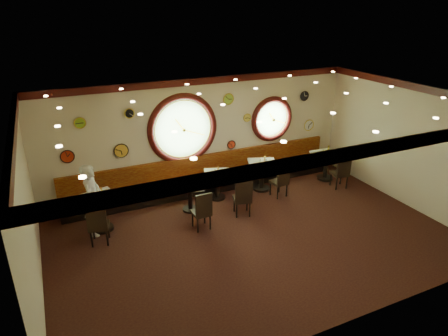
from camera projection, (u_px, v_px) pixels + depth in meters
The scene contains 54 objects.
floor at pixel (253, 237), 9.24m from camera, with size 9.00×6.00×0.00m, color black.
ceiling at pixel (258, 101), 8.01m from camera, with size 9.00×6.00×0.02m, color gold.
wall_back at pixel (203, 135), 11.14m from camera, with size 9.00×0.02×3.20m, color beige.
wall_front at pixel (350, 245), 6.11m from camera, with size 9.00×0.02×3.20m, color beige.
wall_left at pixel (27, 218), 6.88m from camera, with size 0.02×6.00×3.20m, color beige.
wall_right at pixel (407, 145), 10.37m from camera, with size 0.02×6.00×3.20m, color beige.
molding_back at pixel (203, 81), 10.51m from camera, with size 9.00×0.10×0.18m, color #3B0C0A.
molding_front at pixel (361, 151), 5.57m from camera, with size 9.00×0.10×0.18m, color #3B0C0A.
molding_left at pixel (12, 134), 6.32m from camera, with size 0.10×6.00×0.18m, color #3B0C0A.
molding_right at pixel (417, 87), 9.76m from camera, with size 0.10×6.00×0.18m, color #3B0C0A.
banquette_base at pixel (208, 187), 11.48m from camera, with size 8.00×0.55×0.20m, color black.
banquette_seat at pixel (208, 179), 11.38m from camera, with size 8.00×0.55×0.30m, color #5A0E07.
banquette_back at pixel (205, 164), 11.41m from camera, with size 8.00×0.10×0.55m, color #610F07.
porthole_left_glass at pixel (183, 129), 10.80m from camera, with size 1.66×1.66×0.02m, color #86C173.
porthole_left_frame at pixel (183, 129), 10.79m from camera, with size 1.98×1.98×0.18m, color #3B0C0A.
porthole_left_ring at pixel (183, 129), 10.77m from camera, with size 1.61×1.61×0.03m, color gold.
porthole_right_glass at pixel (272, 119), 11.91m from camera, with size 1.10×1.10×0.02m, color #86C173.
porthole_right_frame at pixel (272, 119), 11.89m from camera, with size 1.38×1.38×0.18m, color #3B0C0A.
porthole_right_ring at pixel (272, 119), 11.87m from camera, with size 1.09×1.09×0.03m, color gold.
wall_clock_0 at pixel (228, 99), 11.03m from camera, with size 0.30×0.30×0.03m, color #9CCA3F.
wall_clock_1 at pixel (67, 156), 9.73m from camera, with size 0.32×0.32×0.03m, color red.
wall_clock_2 at pixel (231, 145), 11.59m from camera, with size 0.24×0.24×0.03m, color red.
wall_clock_3 at pixel (121, 151), 10.25m from camera, with size 0.36×0.36×0.03m, color gold.
wall_clock_4 at pixel (247, 118), 11.49m from camera, with size 0.22×0.22×0.03m, color gold.
wall_clock_5 at pixel (304, 96), 12.07m from camera, with size 0.28×0.28×0.03m, color black.
wall_clock_6 at pixel (80, 123), 9.57m from camera, with size 0.26×0.26×0.03m, color #8ABB25.
wall_clock_7 at pixel (129, 113), 10.00m from camera, with size 0.24×0.24×0.03m, color black.
wall_clock_8 at pixel (309, 125), 12.53m from camera, with size 0.34×0.34×0.03m, color white.
table_a at pixel (100, 209), 9.34m from camera, with size 0.99×0.99×0.88m.
table_b at pixel (190, 195), 10.26m from camera, with size 0.77×0.77×0.72m.
table_c at pixel (217, 182), 10.88m from camera, with size 0.90×0.90×0.77m.
table_d at pixel (262, 173), 11.39m from camera, with size 1.00×1.00×0.84m.
table_e at pixel (326, 163), 12.07m from camera, with size 0.82×0.82×0.84m.
chair_a at pixel (98, 222), 8.74m from camera, with size 0.52×0.52×0.63m.
chair_b at pixel (202, 209), 9.34m from camera, with size 0.42×0.42×0.61m.
chair_c at pixel (243, 195), 9.94m from camera, with size 0.53×0.53×0.63m.
chair_d at pixel (281, 178), 10.94m from camera, with size 0.46×0.46×0.60m.
chair_e at pixel (342, 170), 11.44m from camera, with size 0.49×0.49×0.63m.
condiment_a_salt at pixel (97, 193), 9.29m from camera, with size 0.03×0.03×0.09m, color silver.
condiment_b_salt at pixel (188, 183), 10.16m from camera, with size 0.03×0.03×0.09m, color silver.
condiment_c_salt at pixel (215, 171), 10.77m from camera, with size 0.04×0.04×0.10m, color silver.
condiment_d_salt at pixel (260, 161), 11.21m from camera, with size 0.04×0.04×0.11m, color silver.
condiment_a_pepper at pixel (98, 196), 9.14m from camera, with size 0.04×0.04×0.11m, color silver.
condiment_b_pepper at pixel (190, 183), 10.15m from camera, with size 0.04×0.04×0.11m, color silver.
condiment_c_pepper at pixel (218, 171), 10.78m from camera, with size 0.04×0.04×0.10m, color silver.
condiment_d_pepper at pixel (266, 161), 11.24m from camera, with size 0.04×0.04×0.11m, color #B9BABE.
condiment_a_bottle at pixel (101, 190), 9.35m from camera, with size 0.05×0.05×0.15m, color orange.
condiment_b_bottle at pixel (191, 180), 10.25m from camera, with size 0.05×0.05×0.17m, color gold.
condiment_c_bottle at pixel (218, 169), 10.78m from camera, with size 0.05×0.05×0.17m, color orange.
condiment_d_bottle at pixel (265, 158), 11.37m from camera, with size 0.04×0.04×0.14m, color gold.
condiment_e_salt at pixel (323, 151), 11.98m from camera, with size 0.03×0.03×0.09m, color silver.
condiment_e_pepper at pixel (329, 151), 11.95m from camera, with size 0.03×0.03×0.09m, color silver.
condiment_e_bottle at pixel (329, 148), 12.09m from camera, with size 0.05×0.05×0.17m, color gold.
waiter at pixel (93, 200), 9.10m from camera, with size 0.63×0.41×1.72m, color white.
Camera 1 is at (-3.93, -6.89, 5.05)m, focal length 32.00 mm.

